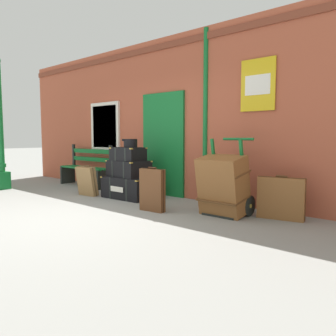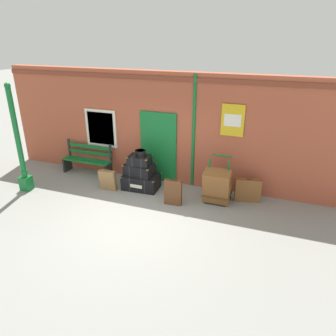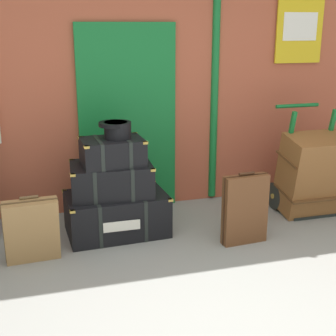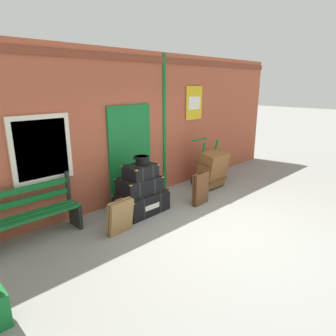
{
  "view_description": "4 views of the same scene",
  "coord_description": "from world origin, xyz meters",
  "px_view_note": "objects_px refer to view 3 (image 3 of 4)",
  "views": [
    {
      "loc": [
        4.46,
        -2.71,
        1.22
      ],
      "look_at": [
        0.54,
        1.74,
        0.66
      ],
      "focal_mm": 35.97,
      "sensor_mm": 36.0,
      "label": 1
    },
    {
      "loc": [
        3.08,
        -5.69,
        4.12
      ],
      "look_at": [
        0.38,
        1.65,
        0.8
      ],
      "focal_mm": 33.88,
      "sensor_mm": 36.0,
      "label": 2
    },
    {
      "loc": [
        -1.2,
        -2.79,
        2.07
      ],
      "look_at": [
        0.12,
        1.87,
        0.61
      ],
      "focal_mm": 51.06,
      "sensor_mm": 36.0,
      "label": 3
    },
    {
      "loc": [
        -4.03,
        -2.62,
        2.51
      ],
      "look_at": [
        0.4,
        1.87,
        0.73
      ],
      "focal_mm": 31.79,
      "sensor_mm": 36.0,
      "label": 4
    }
  ],
  "objects_px": {
    "steamer_trunk_top": "(112,152)",
    "steamer_trunk_base": "(117,213)",
    "large_brown_trunk": "(313,174)",
    "suitcase_oxblood": "(32,231)",
    "steamer_trunk_middle": "(111,179)",
    "porters_trolley": "(303,186)",
    "suitcase_umber": "(245,209)",
    "round_hatbox": "(117,129)"
  },
  "relations": [
    {
      "from": "porters_trolley",
      "to": "suitcase_umber",
      "type": "bearing_deg",
      "value": -147.57
    },
    {
      "from": "steamer_trunk_base",
      "to": "suitcase_umber",
      "type": "relative_size",
      "value": 1.42
    },
    {
      "from": "steamer_trunk_top",
      "to": "porters_trolley",
      "type": "distance_m",
      "value": 2.31
    },
    {
      "from": "round_hatbox",
      "to": "steamer_trunk_top",
      "type": "bearing_deg",
      "value": -173.93
    },
    {
      "from": "steamer_trunk_base",
      "to": "suitcase_oxblood",
      "type": "distance_m",
      "value": 0.94
    },
    {
      "from": "porters_trolley",
      "to": "large_brown_trunk",
      "type": "distance_m",
      "value": 0.27
    },
    {
      "from": "steamer_trunk_middle",
      "to": "steamer_trunk_top",
      "type": "height_order",
      "value": "steamer_trunk_top"
    },
    {
      "from": "steamer_trunk_middle",
      "to": "large_brown_trunk",
      "type": "bearing_deg",
      "value": -2.53
    },
    {
      "from": "steamer_trunk_middle",
      "to": "suitcase_oxblood",
      "type": "relative_size",
      "value": 1.34
    },
    {
      "from": "steamer_trunk_top",
      "to": "porters_trolley",
      "type": "relative_size",
      "value": 0.53
    },
    {
      "from": "steamer_trunk_middle",
      "to": "porters_trolley",
      "type": "distance_m",
      "value": 2.27
    },
    {
      "from": "large_brown_trunk",
      "to": "steamer_trunk_base",
      "type": "bearing_deg",
      "value": 177.76
    },
    {
      "from": "large_brown_trunk",
      "to": "suitcase_umber",
      "type": "relative_size",
      "value": 1.29
    },
    {
      "from": "suitcase_oxblood",
      "to": "steamer_trunk_middle",
      "type": "bearing_deg",
      "value": 28.61
    },
    {
      "from": "suitcase_umber",
      "to": "porters_trolley",
      "type": "bearing_deg",
      "value": 32.43
    },
    {
      "from": "round_hatbox",
      "to": "large_brown_trunk",
      "type": "xyz_separation_m",
      "value": [
        2.18,
        -0.08,
        -0.63
      ]
    },
    {
      "from": "steamer_trunk_base",
      "to": "steamer_trunk_top",
      "type": "xyz_separation_m",
      "value": [
        -0.02,
        -0.01,
        0.66
      ]
    },
    {
      "from": "steamer_trunk_middle",
      "to": "round_hatbox",
      "type": "height_order",
      "value": "round_hatbox"
    },
    {
      "from": "round_hatbox",
      "to": "porters_trolley",
      "type": "distance_m",
      "value": 2.33
    },
    {
      "from": "steamer_trunk_middle",
      "to": "steamer_trunk_top",
      "type": "xyz_separation_m",
      "value": [
        0.02,
        -0.02,
        0.29
      ]
    },
    {
      "from": "steamer_trunk_base",
      "to": "large_brown_trunk",
      "type": "relative_size",
      "value": 1.1
    },
    {
      "from": "suitcase_oxblood",
      "to": "steamer_trunk_top",
      "type": "bearing_deg",
      "value": 26.83
    },
    {
      "from": "steamer_trunk_middle",
      "to": "suitcase_umber",
      "type": "relative_size",
      "value": 1.15
    },
    {
      "from": "suitcase_umber",
      "to": "large_brown_trunk",
      "type": "bearing_deg",
      "value": 24.99
    },
    {
      "from": "large_brown_trunk",
      "to": "suitcase_oxblood",
      "type": "xyz_separation_m",
      "value": [
        -3.04,
        -0.34,
        -0.17
      ]
    },
    {
      "from": "steamer_trunk_top",
      "to": "large_brown_trunk",
      "type": "bearing_deg",
      "value": -1.96
    },
    {
      "from": "steamer_trunk_top",
      "to": "suitcase_umber",
      "type": "relative_size",
      "value": 0.86
    },
    {
      "from": "steamer_trunk_middle",
      "to": "suitcase_oxblood",
      "type": "bearing_deg",
      "value": -151.39
    },
    {
      "from": "round_hatbox",
      "to": "suitcase_oxblood",
      "type": "xyz_separation_m",
      "value": [
        -0.87,
        -0.42,
        -0.79
      ]
    },
    {
      "from": "steamer_trunk_top",
      "to": "porters_trolley",
      "type": "bearing_deg",
      "value": 2.55
    },
    {
      "from": "round_hatbox",
      "to": "suitcase_umber",
      "type": "height_order",
      "value": "round_hatbox"
    },
    {
      "from": "steamer_trunk_middle",
      "to": "porters_trolley",
      "type": "height_order",
      "value": "porters_trolley"
    },
    {
      "from": "steamer_trunk_top",
      "to": "porters_trolley",
      "type": "xyz_separation_m",
      "value": [
        2.23,
        0.1,
        -0.6
      ]
    },
    {
      "from": "steamer_trunk_top",
      "to": "round_hatbox",
      "type": "height_order",
      "value": "round_hatbox"
    },
    {
      "from": "suitcase_umber",
      "to": "suitcase_oxblood",
      "type": "relative_size",
      "value": 1.16
    },
    {
      "from": "steamer_trunk_middle",
      "to": "steamer_trunk_top",
      "type": "distance_m",
      "value": 0.29
    },
    {
      "from": "steamer_trunk_base",
      "to": "steamer_trunk_top",
      "type": "height_order",
      "value": "steamer_trunk_top"
    },
    {
      "from": "steamer_trunk_base",
      "to": "round_hatbox",
      "type": "height_order",
      "value": "round_hatbox"
    },
    {
      "from": "porters_trolley",
      "to": "suitcase_oxblood",
      "type": "height_order",
      "value": "porters_trolley"
    },
    {
      "from": "large_brown_trunk",
      "to": "steamer_trunk_middle",
      "type": "bearing_deg",
      "value": 177.47
    },
    {
      "from": "steamer_trunk_top",
      "to": "suitcase_oxblood",
      "type": "distance_m",
      "value": 1.08
    },
    {
      "from": "steamer_trunk_top",
      "to": "steamer_trunk_base",
      "type": "bearing_deg",
      "value": 24.46
    }
  ]
}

